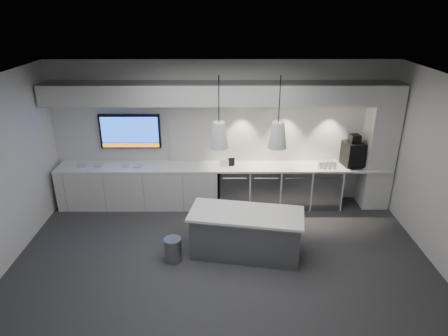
{
  "coord_description": "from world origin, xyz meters",
  "views": [
    {
      "loc": [
        0.0,
        -5.43,
        4.04
      ],
      "look_at": [
        0.03,
        1.1,
        1.3
      ],
      "focal_mm": 32.0,
      "sensor_mm": 36.0,
      "label": 1
    }
  ],
  "objects_px": {
    "island": "(246,233)",
    "coffee_machine": "(353,153)",
    "wall_tv": "(130,131)",
    "bin": "(173,250)"
  },
  "relations": [
    {
      "from": "wall_tv",
      "to": "bin",
      "type": "height_order",
      "value": "wall_tv"
    },
    {
      "from": "wall_tv",
      "to": "bin",
      "type": "xyz_separation_m",
      "value": [
        1.07,
        -2.26,
        -1.35
      ]
    },
    {
      "from": "wall_tv",
      "to": "coffee_machine",
      "type": "height_order",
      "value": "wall_tv"
    },
    {
      "from": "island",
      "to": "coffee_machine",
      "type": "bearing_deg",
      "value": 48.93
    },
    {
      "from": "wall_tv",
      "to": "coffee_machine",
      "type": "relative_size",
      "value": 1.9
    },
    {
      "from": "island",
      "to": "coffee_machine",
      "type": "xyz_separation_m",
      "value": [
        2.27,
        1.83,
        0.77
      ]
    },
    {
      "from": "wall_tv",
      "to": "island",
      "type": "distance_m",
      "value": 3.31
    },
    {
      "from": "island",
      "to": "bin",
      "type": "height_order",
      "value": "island"
    },
    {
      "from": "island",
      "to": "coffee_machine",
      "type": "height_order",
      "value": "coffee_machine"
    },
    {
      "from": "wall_tv",
      "to": "coffee_machine",
      "type": "distance_m",
      "value": 4.6
    }
  ]
}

